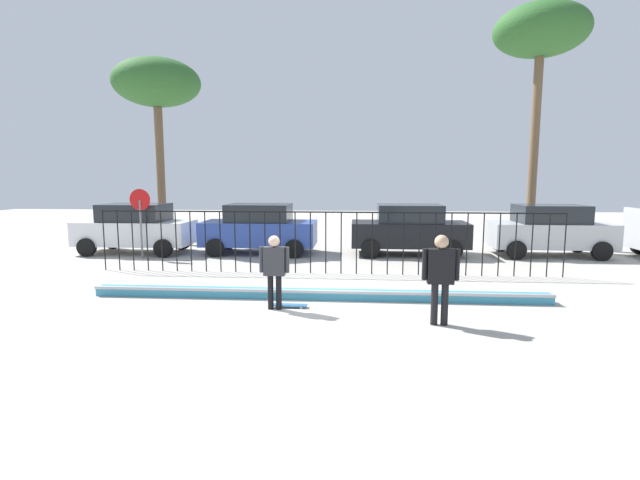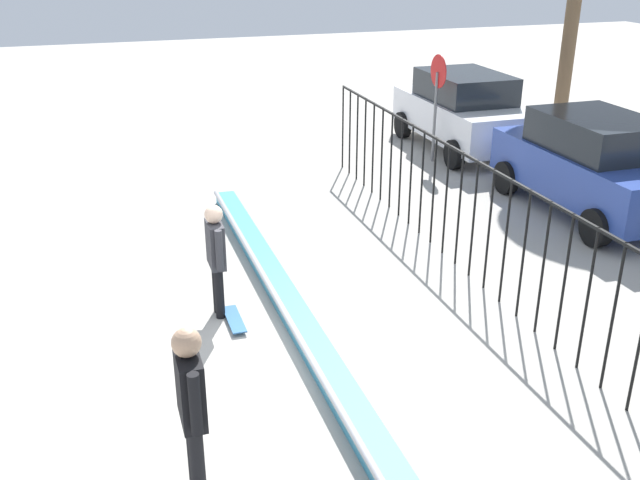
# 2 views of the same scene
# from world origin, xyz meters

# --- Properties ---
(ground_plane) EXTENTS (60.00, 60.00, 0.00)m
(ground_plane) POSITION_xyz_m (0.00, 0.00, 0.00)
(ground_plane) COLOR #ADA89E
(bowl_coping_ledge) EXTENTS (11.00, 0.40, 0.27)m
(bowl_coping_ledge) POSITION_xyz_m (0.00, 0.40, 0.12)
(bowl_coping_ledge) COLOR teal
(bowl_coping_ledge) RESTS_ON ground
(perimeter_fence) EXTENTS (14.04, 0.04, 1.90)m
(perimeter_fence) POSITION_xyz_m (0.00, 3.46, 1.16)
(perimeter_fence) COLOR black
(perimeter_fence) RESTS_ON ground
(skateboarder) EXTENTS (0.67, 0.25, 1.66)m
(skateboarder) POSITION_xyz_m (-0.87, -0.56, 1.00)
(skateboarder) COLOR black
(skateboarder) RESTS_ON ground
(skateboard) EXTENTS (0.80, 0.20, 0.07)m
(skateboard) POSITION_xyz_m (-0.56, -0.41, 0.06)
(skateboard) COLOR #26598C
(skateboard) RESTS_ON ground
(camera_operator) EXTENTS (0.73, 0.27, 1.81)m
(camera_operator) POSITION_xyz_m (2.60, -1.41, 1.09)
(camera_operator) COLOR black
(camera_operator) RESTS_ON ground
(parked_car_white) EXTENTS (4.30, 2.12, 1.90)m
(parked_car_white) POSITION_xyz_m (-7.57, 6.83, 0.97)
(parked_car_white) COLOR silver
(parked_car_white) RESTS_ON ground
(parked_car_blue) EXTENTS (4.30, 2.12, 1.90)m
(parked_car_blue) POSITION_xyz_m (-2.79, 7.06, 0.97)
(parked_car_blue) COLOR #2D479E
(parked_car_blue) RESTS_ON ground
(parked_car_black) EXTENTS (4.30, 2.12, 1.90)m
(parked_car_black) POSITION_xyz_m (2.90, 7.22, 0.97)
(parked_car_black) COLOR black
(parked_car_black) RESTS_ON ground
(parked_car_silver) EXTENTS (4.30, 2.12, 1.90)m
(parked_car_silver) POSITION_xyz_m (8.06, 7.37, 0.97)
(parked_car_silver) COLOR #B7BABF
(parked_car_silver) RESTS_ON ground
(stop_sign) EXTENTS (0.76, 0.07, 2.50)m
(stop_sign) POSITION_xyz_m (-6.82, 5.69, 1.62)
(stop_sign) COLOR slate
(stop_sign) RESTS_ON ground
(palm_tree_tall) EXTENTS (3.76, 3.76, 9.83)m
(palm_tree_tall) POSITION_xyz_m (8.28, 10.02, 8.63)
(palm_tree_tall) COLOR brown
(palm_tree_tall) RESTS_ON ground
(palm_tree_short) EXTENTS (3.72, 3.72, 7.97)m
(palm_tree_short) POSITION_xyz_m (-7.72, 9.76, 6.84)
(palm_tree_short) COLOR brown
(palm_tree_short) RESTS_ON ground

